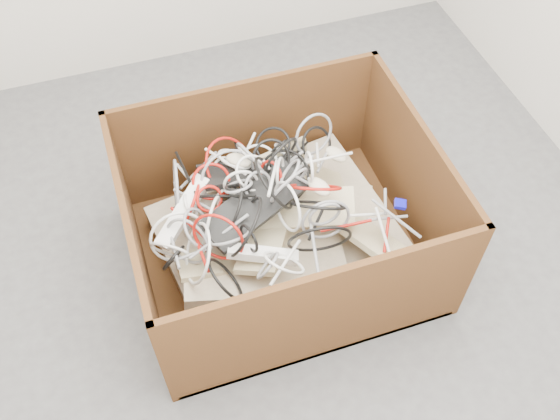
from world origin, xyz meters
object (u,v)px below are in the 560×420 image
object	(u,v)px
power_strip_right	(263,254)
vga_plug	(400,204)
power_strip_left	(183,212)
cardboard_box	(278,237)

from	to	relation	value
power_strip_right	vga_plug	size ratio (longest dim) A/B	5.82
vga_plug	power_strip_left	bearing A→B (deg)	-170.01
cardboard_box	power_strip_left	size ratio (longest dim) A/B	3.73
power_strip_right	power_strip_left	bearing A→B (deg)	150.71
cardboard_box	vga_plug	world-z (taller)	cardboard_box
cardboard_box	power_strip_right	distance (m)	0.31
cardboard_box	vga_plug	distance (m)	0.52
cardboard_box	vga_plug	xyz separation A→B (m)	(0.46, -0.14, 0.20)
power_strip_left	power_strip_right	size ratio (longest dim) A/B	1.21
power_strip_left	vga_plug	size ratio (longest dim) A/B	7.03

